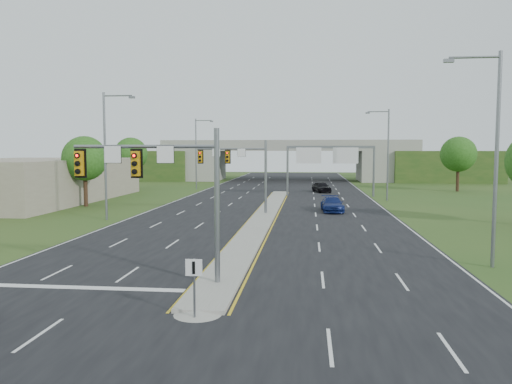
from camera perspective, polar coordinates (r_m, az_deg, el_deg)
The scene contains 24 objects.
ground at distance 22.70m, azimuth -4.42°, elevation -10.64°, with size 240.00×240.00×0.00m, color #294B1B.
road at distance 56.98m, azimuth 1.97°, elevation -1.32°, with size 24.00×160.00×0.02m, color black.
median at distance 45.09m, azimuth 0.89°, elevation -2.80°, with size 2.00×54.00×0.16m, color gray.
median_nose at distance 18.92m, azimuth -6.67°, elevation -13.50°, with size 2.00×2.00×0.16m, color gray.
lane_markings at distance 51.00m, azimuth 0.81°, elevation -2.01°, with size 23.72×160.00×0.01m.
signal_mast_near at distance 22.38m, azimuth -10.24°, elevation 1.36°, with size 6.62×0.60×7.00m.
signal_mast_far at distance 46.89m, azimuth -1.65°, elevation 3.16°, with size 6.62×0.60×7.00m.
keep_right_sign at distance 18.03m, azimuth -7.09°, elevation -9.74°, with size 0.60×0.13×2.20m.
sign_gantry at distance 66.50m, azimuth 8.36°, elevation 4.01°, with size 11.58×0.44×6.67m.
overpass at distance 101.63m, azimuth 3.78°, elevation 3.33°, with size 80.00×14.00×8.10m.
lightpole_l_mid at distance 44.98m, azimuth -16.64°, elevation 4.65°, with size 2.85×0.25×11.00m.
lightpole_l_far at distance 78.45m, azimuth -6.73°, elevation 4.76°, with size 2.85×0.25×11.00m.
lightpole_r_near at distance 28.10m, azimuth 25.43°, elevation 4.46°, with size 2.85×0.25×11.00m.
lightpole_r_far at distance 62.22m, azimuth 14.67°, elevation 4.66°, with size 2.85×0.25×11.00m.
tree_l_near at distance 56.84m, azimuth -18.98°, elevation 3.63°, with size 4.80×4.80×7.60m.
tree_l_mid at distance 81.49m, azimuth -14.11°, elevation 4.23°, with size 5.20×5.20×8.12m.
tree_r_mid at distance 79.62m, azimuth 22.13°, elevation 4.02°, with size 5.20×5.20×8.12m.
tree_back_a at distance 122.92m, azimuth -13.99°, elevation 4.51°, with size 6.00×6.00×8.85m.
tree_back_b at distance 118.87m, azimuth -7.62°, elevation 4.44°, with size 5.60×5.60×8.32m.
tree_back_c at distance 117.24m, azimuth 15.90°, elevation 4.30°, with size 5.60×5.60×8.32m.
tree_back_d at distance 120.42m, azimuth 22.50°, elevation 4.29°, with size 6.00×6.00×8.85m.
commercial_building at distance 66.05m, azimuth -24.97°, elevation 1.24°, with size 18.00×30.00×5.00m, color gray.
car_far_b at distance 49.87m, azimuth 8.70°, elevation -1.38°, with size 2.05×5.04×1.46m, color navy.
car_far_c at distance 72.93m, azimuth 7.49°, elevation 0.58°, with size 1.82×4.53×1.54m, color black.
Camera 1 is at (4.00, -21.52, 6.01)m, focal length 35.00 mm.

